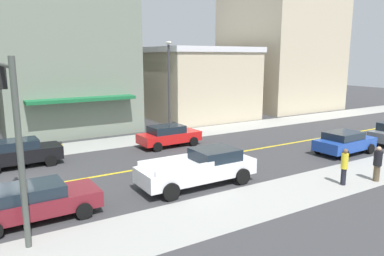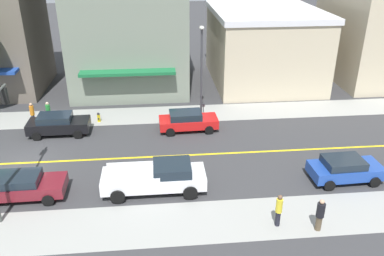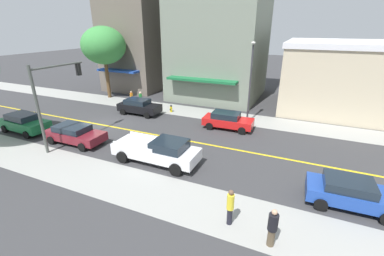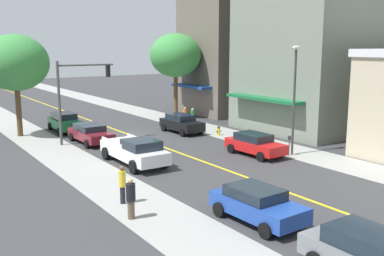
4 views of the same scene
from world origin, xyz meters
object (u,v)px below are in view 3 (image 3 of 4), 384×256
at_px(parking_meter, 248,115).
at_px(pedestrian_orange_shirt, 132,98).
at_px(black_sedan_left_curb, 139,106).
at_px(pedestrian_green_shirt, 141,99).
at_px(red_sedan_left_curb, 227,120).
at_px(traffic_light_mast, 52,92).
at_px(pedestrian_yellow_shirt, 230,206).
at_px(pedestrian_black_shirt, 272,227).
at_px(fire_hydrant, 171,108).
at_px(maroon_sedan_right_curb, 75,134).
at_px(white_pickup_truck, 158,150).
at_px(street_lamp, 251,75).
at_px(street_tree_left_near, 104,46).
at_px(small_dog, 147,106).
at_px(green_sedan_right_curb, 24,123).
at_px(blue_sedan_right_curb, 351,192).

xyz_separation_m(parking_meter, pedestrian_orange_shirt, (-0.30, -13.06, 0.06)).
xyz_separation_m(black_sedan_left_curb, pedestrian_green_shirt, (-1.83, -1.05, 0.16)).
height_order(red_sedan_left_curb, pedestrian_orange_shirt, pedestrian_orange_shirt).
distance_m(traffic_light_mast, pedestrian_orange_shirt, 11.02).
distance_m(pedestrian_yellow_shirt, pedestrian_black_shirt, 1.96).
bearing_deg(fire_hydrant, black_sedan_left_curb, -54.07).
xyz_separation_m(maroon_sedan_right_curb, white_pickup_truck, (0.06, 7.46, 0.12)).
bearing_deg(red_sedan_left_curb, street_lamp, 58.62).
bearing_deg(white_pickup_truck, traffic_light_mast, -174.93).
height_order(traffic_light_mast, pedestrian_green_shirt, traffic_light_mast).
xyz_separation_m(street_tree_left_near, small_dog, (2.41, 7.13, -5.92)).
distance_m(parking_meter, street_lamp, 3.54).
relative_size(red_sedan_left_curb, pedestrian_green_shirt, 2.39).
bearing_deg(fire_hydrant, parking_meter, 87.39).
distance_m(red_sedan_left_curb, green_sedan_right_curb, 17.29).
relative_size(parking_meter, traffic_light_mast, 0.22).
height_order(street_lamp, pedestrian_black_shirt, street_lamp).
distance_m(pedestrian_green_shirt, pedestrian_yellow_shirt, 19.36).
distance_m(parking_meter, pedestrian_orange_shirt, 13.06).
xyz_separation_m(black_sedan_left_curb, pedestrian_black_shirt, (12.10, 14.81, 0.12)).
height_order(street_tree_left_near, blue_sedan_right_curb, street_tree_left_near).
height_order(street_lamp, pedestrian_yellow_shirt, street_lamp).
xyz_separation_m(traffic_light_mast, street_lamp, (-10.61, 11.63, 0.27)).
bearing_deg(maroon_sedan_right_curb, fire_hydrant, 71.57).
bearing_deg(black_sedan_left_curb, pedestrian_black_shirt, -39.85).
xyz_separation_m(white_pickup_truck, pedestrian_yellow_shirt, (3.65, 5.91, 0.09)).
distance_m(white_pickup_truck, small_dog, 11.99).
xyz_separation_m(blue_sedan_right_curb, pedestrian_yellow_shirt, (3.69, -5.10, 0.20)).
bearing_deg(blue_sedan_right_curb, green_sedan_right_curb, 178.12).
bearing_deg(pedestrian_green_shirt, street_tree_left_near, -161.58).
xyz_separation_m(fire_hydrant, green_sedan_right_curb, (9.87, -8.72, 0.46)).
bearing_deg(parking_meter, traffic_light_mast, -49.16).
xyz_separation_m(fire_hydrant, white_pickup_truck, (9.85, 4.37, 0.50)).
bearing_deg(black_sedan_left_curb, pedestrian_orange_shirt, 140.06).
distance_m(maroon_sedan_right_curb, green_sedan_right_curb, 5.63).
bearing_deg(fire_hydrant, pedestrian_black_shirt, 40.97).
bearing_deg(fire_hydrant, blue_sedan_right_curb, 57.45).
distance_m(red_sedan_left_curb, maroon_sedan_right_curb, 12.47).
bearing_deg(green_sedan_right_curb, parking_meter, 31.32).
relative_size(parking_meter, pedestrian_yellow_shirt, 0.75).
bearing_deg(white_pickup_truck, pedestrian_black_shirt, -27.97).
height_order(parking_meter, maroon_sedan_right_curb, maroon_sedan_right_curb).
bearing_deg(pedestrian_green_shirt, pedestrian_yellow_shirt, -6.05).
height_order(parking_meter, white_pickup_truck, white_pickup_truck).
bearing_deg(pedestrian_green_shirt, green_sedan_right_curb, -79.40).
bearing_deg(pedestrian_black_shirt, black_sedan_left_curb, 68.45).
relative_size(maroon_sedan_right_curb, white_pickup_truck, 0.81).
bearing_deg(small_dog, parking_meter, 154.38).
bearing_deg(pedestrian_yellow_shirt, pedestrian_orange_shirt, 61.06).
bearing_deg(blue_sedan_right_curb, small_dog, 150.39).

